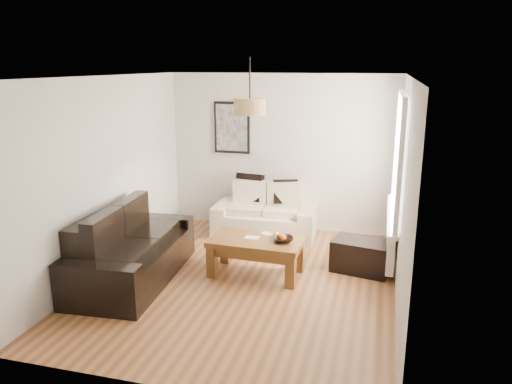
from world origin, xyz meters
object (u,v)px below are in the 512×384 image
(loveseat_cream, at_px, (265,212))
(sofa_leather, at_px, (132,247))
(coffee_table, at_px, (256,257))
(ottoman, at_px, (361,256))

(loveseat_cream, distance_m, sofa_leather, 2.43)
(coffee_table, bearing_deg, sofa_leather, -160.29)
(coffee_table, distance_m, ottoman, 1.44)
(loveseat_cream, bearing_deg, ottoman, -35.40)
(loveseat_cream, relative_size, ottoman, 2.15)
(loveseat_cream, height_order, sofa_leather, sofa_leather)
(loveseat_cream, xyz_separation_m, ottoman, (1.60, -1.05, -0.19))
(coffee_table, relative_size, ottoman, 1.60)
(coffee_table, height_order, ottoman, coffee_table)
(sofa_leather, relative_size, coffee_table, 1.70)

